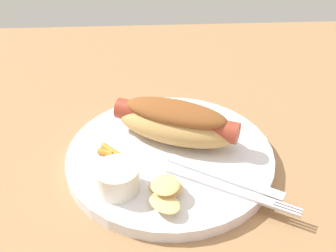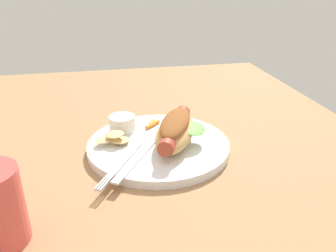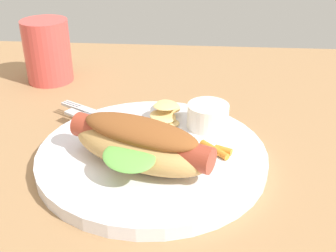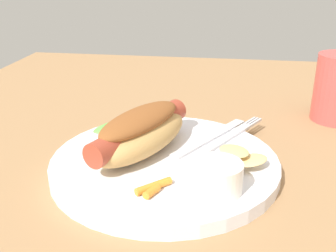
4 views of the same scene
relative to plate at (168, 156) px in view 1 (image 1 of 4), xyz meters
The scene contains 8 objects.
ground_plane 1.75cm from the plate, 140.64° to the left, with size 120.00×90.00×1.80cm, color #9E754C.
plate is the anchor object (origin of this frame).
hot_dog 4.78cm from the plate, 113.54° to the right, with size 17.67×13.07×5.45cm.
sauce_ramekin 9.39cm from the plate, 46.52° to the left, with size 5.32×5.32×3.15cm, color white.
fork 10.24cm from the plate, 132.01° to the left, with size 15.06×9.39×0.40cm.
knife 8.59cm from the plate, 140.93° to the left, with size 15.09×1.40×0.36cm, color silver.
chips_pile 8.61cm from the plate, 85.27° to the left, with size 5.45×7.79×2.40cm.
carrot_garnish 7.47cm from the plate, ahead, with size 3.87×3.59×0.84cm.
Camera 1 is at (2.67, 45.84, 39.21)cm, focal length 48.48 mm.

